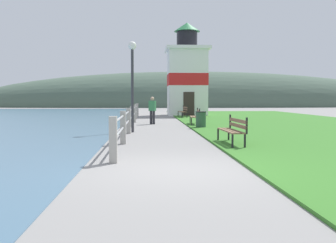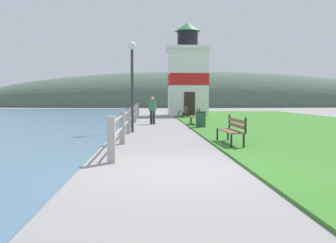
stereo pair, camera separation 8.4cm
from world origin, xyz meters
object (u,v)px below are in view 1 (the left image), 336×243
park_bench_far (184,111)px  park_bench_near (233,128)px  person_strolling (152,109)px  trash_bin (201,120)px  lighthouse (187,76)px  lamp_post (132,70)px  park_bench_midway (196,115)px

park_bench_far → park_bench_near: bearing=86.0°
person_strolling → trash_bin: (2.37, -2.98, -0.43)m
park_bench_near → park_bench_far: bearing=-91.8°
lighthouse → lamp_post: (-4.07, -15.81, -0.62)m
park_bench_far → person_strolling: size_ratio=1.23×
park_bench_near → park_bench_far: size_ratio=1.03×
park_bench_near → person_strolling: (-2.44, 9.73, 0.31)m
park_bench_far → trash_bin: bearing=85.5°
park_bench_midway → person_strolling: size_ratio=1.15×
lighthouse → trash_bin: 14.14m
lighthouse → trash_bin: (-0.76, -13.81, -2.94)m
person_strolling → lamp_post: (-0.94, -4.99, 1.89)m
park_bench_far → trash_bin: 9.70m
trash_bin → lamp_post: 4.51m
park_bench_near → lamp_post: size_ratio=0.50×
park_bench_near → park_bench_midway: (-0.05, 8.82, -0.00)m
park_bench_near → park_bench_midway: bearing=-91.4°
park_bench_far → lamp_post: (-3.39, -11.71, 2.20)m
park_bench_near → lighthouse: 20.76m
trash_bin → lamp_post: (-3.31, -2.00, 2.31)m
person_strolling → trash_bin: person_strolling is taller
lighthouse → park_bench_far: bearing=-99.4°
park_bench_midway → lamp_post: (-3.33, -4.08, 2.20)m
park_bench_near → lighthouse: size_ratio=0.25×
park_bench_midway → lighthouse: 12.09m
park_bench_midway → person_strolling: bearing=-16.7°
lighthouse → trash_bin: lighthouse is taller
park_bench_midway → trash_bin: 2.08m
park_bench_far → lighthouse: bearing=-103.4°
park_bench_near → lighthouse: bearing=-93.6°
trash_bin → lamp_post: lamp_post is taller
park_bench_near → trash_bin: (-0.06, 6.74, -0.12)m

